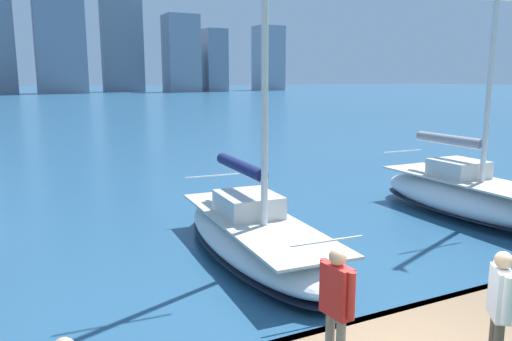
{
  "coord_description": "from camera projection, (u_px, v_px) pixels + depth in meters",
  "views": [
    {
      "loc": [
        4.58,
        4.59,
        4.42
      ],
      "look_at": [
        -0.73,
        -6.1,
        2.2
      ],
      "focal_mm": 35.0,
      "sensor_mm": 36.0,
      "label": 1
    }
  ],
  "objects": [
    {
      "name": "person_red_shirt",
      "position": [
        337.0,
        299.0,
        6.37
      ],
      "size": [
        0.25,
        0.63,
        1.72
      ],
      "color": "gray",
      "rests_on": "dock_pier"
    },
    {
      "name": "sailboat_navy",
      "position": [
        255.0,
        232.0,
        12.5
      ],
      "size": [
        2.78,
        7.64,
        12.03
      ],
      "color": "silver",
      "rests_on": "ground"
    },
    {
      "name": "person_white_shirt",
      "position": [
        500.0,
        302.0,
        6.34
      ],
      "size": [
        0.43,
        0.51,
        1.68
      ],
      "color": "#4C473D",
      "rests_on": "dock_pier"
    },
    {
      "name": "sailboat_grey",
      "position": [
        466.0,
        194.0,
        16.12
      ],
      "size": [
        2.57,
        7.02,
        10.27
      ],
      "color": "white",
      "rests_on": "ground"
    }
  ]
}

